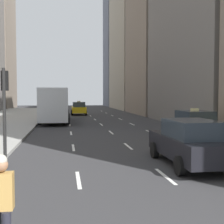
{
  "coord_description": "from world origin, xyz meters",
  "views": [
    {
      "loc": [
        -0.58,
        -1.59,
        2.62
      ],
      "look_at": [
        1.98,
        15.48,
        1.69
      ],
      "focal_mm": 50.0,
      "sensor_mm": 36.0,
      "label": 1
    }
  ],
  "objects": [
    {
      "name": "building_row_right",
      "position": [
        12.0,
        40.25,
        14.89
      ],
      "size": [
        6.0,
        78.32,
        35.9
      ],
      "color": "gray",
      "rests_on": "ground"
    },
    {
      "name": "traffic_light_pole",
      "position": [
        -2.75,
        10.11,
        2.41
      ],
      "size": [
        0.24,
        0.42,
        3.6
      ],
      "color": "black",
      "rests_on": "ground"
    },
    {
      "name": "skateboarder",
      "position": [
        -1.55,
        3.21,
        0.96
      ],
      "size": [
        0.36,
        0.8,
        1.75
      ],
      "color": "brown",
      "rests_on": "ground"
    },
    {
      "name": "taxi_lead",
      "position": [
        6.8,
        15.62,
        0.88
      ],
      "size": [
        2.02,
        4.4,
        1.87
      ],
      "color": "yellow",
      "rests_on": "ground"
    },
    {
      "name": "lane_markings",
      "position": [
        2.6,
        23.0,
        0.01
      ],
      "size": [
        5.72,
        56.0,
        0.01
      ],
      "color": "white",
      "rests_on": "ground"
    },
    {
      "name": "sedan_black_near",
      "position": [
        4.0,
        9.38,
        0.88
      ],
      "size": [
        2.02,
        4.73,
        1.72
      ],
      "color": "black",
      "rests_on": "ground"
    },
    {
      "name": "taxi_second",
      "position": [
        1.2,
        40.1,
        0.88
      ],
      "size": [
        2.02,
        4.4,
        1.87
      ],
      "color": "yellow",
      "rests_on": "ground"
    },
    {
      "name": "city_bus",
      "position": [
        -1.61,
        30.0,
        1.79
      ],
      "size": [
        2.8,
        11.61,
        3.25
      ],
      "color": "#B7BCC1",
      "rests_on": "ground"
    }
  ]
}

